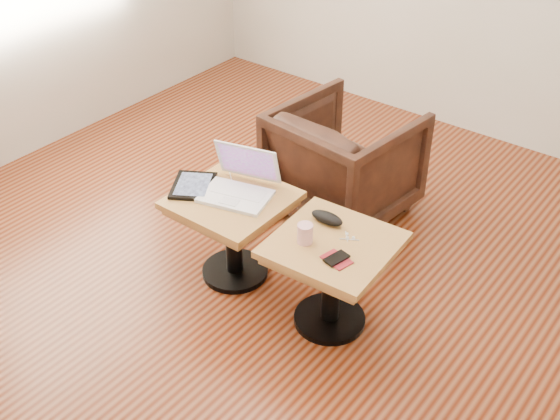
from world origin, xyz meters
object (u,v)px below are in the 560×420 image
Objects in this scene: side_table_right at (333,263)px; armchair at (344,162)px; side_table_left at (233,217)px; laptop at (240,185)px; striped_cup at (305,233)px.

side_table_right is 0.78× the size of armchair.
side_table_left is 0.95× the size of side_table_right.
laptop is 0.55× the size of armchair.
side_table_right is 0.62m from laptop.
laptop reaches higher than side_table_right.
laptop is at bearing 82.94° from side_table_left.
striped_cup is (-0.10, -0.08, 0.17)m from side_table_right.
striped_cup is (0.49, -0.13, -0.00)m from laptop.
laptop is 0.82m from armchair.
striped_cup is at bearing -8.56° from side_table_left.
laptop reaches higher than armchair.
armchair is at bearing 112.74° from striped_cup.
side_table_left is at bearing 88.73° from armchair.
side_table_left is 5.77× the size of striped_cup.
laptop is (0.01, 0.05, 0.17)m from side_table_left.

